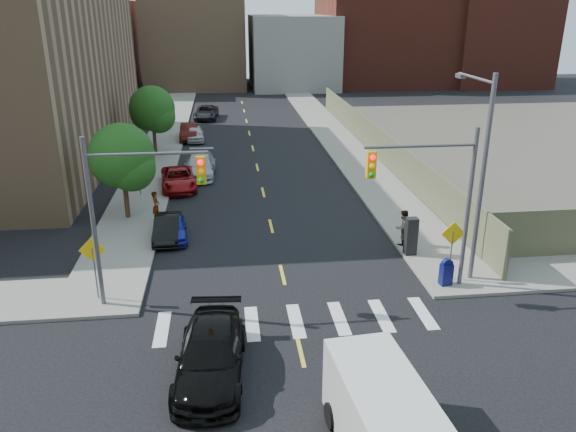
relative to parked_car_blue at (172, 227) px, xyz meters
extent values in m
plane|color=black|center=(5.25, -12.90, -0.61)|extent=(160.00, 160.00, 0.00)
cube|color=gray|center=(-2.50, 28.60, -0.54)|extent=(3.50, 73.00, 0.15)
cube|color=gray|center=(13.00, 28.60, -0.54)|extent=(3.50, 73.00, 0.15)
cube|color=brown|center=(14.85, 15.10, 0.64)|extent=(0.12, 44.00, 2.50)
cube|color=#595447|center=(33.25, 17.10, -0.58)|extent=(36.00, 42.00, 0.06)
cube|color=#592319|center=(-16.75, 57.10, 5.39)|extent=(14.00, 18.00, 12.00)
cube|color=#8C6B4C|center=(-0.75, 59.10, 6.89)|extent=(14.00, 16.00, 15.00)
cube|color=gray|center=(13.25, 57.10, 4.39)|extent=(12.00, 16.00, 10.00)
cube|color=#592319|center=(27.25, 59.10, 7.39)|extent=(18.00, 18.00, 16.00)
cube|color=#592319|center=(43.25, 57.10, 8.39)|extent=(14.00, 16.00, 18.00)
cylinder|color=#59595E|center=(-2.25, -6.90, 2.89)|extent=(0.18, 0.18, 7.00)
cylinder|color=#59595E|center=(0.00, -6.90, 5.69)|extent=(4.50, 0.12, 0.12)
cube|color=#E5A50C|center=(1.95, -6.90, 4.99)|extent=(0.35, 0.30, 1.05)
cylinder|color=#59595E|center=(12.75, -6.90, 2.89)|extent=(0.18, 0.18, 7.00)
cylinder|color=#59595E|center=(10.50, -6.90, 5.69)|extent=(4.50, 0.12, 0.12)
cube|color=#E5A50C|center=(8.55, -6.90, 4.99)|extent=(0.35, 0.30, 1.05)
cylinder|color=#59595E|center=(13.45, -6.40, 3.89)|extent=(0.20, 0.20, 9.00)
cylinder|color=#59595E|center=(13.45, -4.70, 7.99)|extent=(0.12, 3.50, 0.12)
cube|color=#59595E|center=(13.45, -3.10, 7.89)|extent=(0.25, 0.60, 0.18)
cylinder|color=#59595E|center=(-2.55, -6.40, 0.59)|extent=(0.06, 0.06, 2.40)
cube|color=yellow|center=(-2.55, -6.40, 1.69)|extent=(1.06, 0.04, 1.06)
cylinder|color=#59595E|center=(12.45, -6.40, 0.59)|extent=(0.06, 0.06, 2.40)
cube|color=yellow|center=(12.45, -6.40, 1.69)|extent=(1.06, 0.04, 1.06)
cylinder|color=#59595E|center=(-2.55, 7.10, 0.59)|extent=(0.06, 0.06, 2.40)
cube|color=yellow|center=(-2.55, 7.10, 1.69)|extent=(1.06, 0.04, 1.06)
cylinder|color=#332114|center=(-2.75, 3.10, 0.71)|extent=(0.28, 0.28, 2.64)
sphere|color=#214C15|center=(-2.75, 3.10, 3.11)|extent=(3.60, 3.60, 3.60)
sphere|color=#214C15|center=(-2.25, 2.80, 2.51)|extent=(2.64, 2.64, 2.64)
sphere|color=#214C15|center=(-3.15, 3.50, 2.69)|extent=(2.88, 2.88, 2.88)
cylinder|color=#332114|center=(-2.75, 18.10, 0.71)|extent=(0.28, 0.28, 2.64)
sphere|color=#214C15|center=(-2.75, 18.10, 3.11)|extent=(3.60, 3.60, 3.60)
sphere|color=#214C15|center=(-2.25, 17.80, 2.51)|extent=(2.64, 2.64, 2.64)
sphere|color=#214C15|center=(-3.15, 18.50, 2.69)|extent=(2.88, 2.88, 2.88)
imported|color=#1B2198|center=(0.00, 0.00, 0.00)|extent=(1.79, 3.73, 1.23)
imported|color=black|center=(-0.25, -0.04, -0.01)|extent=(1.30, 3.70, 1.22)
imported|color=maroon|center=(-0.25, 8.58, 0.06)|extent=(2.72, 5.04, 1.34)
imported|color=#AEB0B6|center=(1.05, 11.42, 0.14)|extent=(2.30, 5.28, 1.51)
imported|color=#BBBBBB|center=(0.29, 22.50, 0.05)|extent=(1.79, 3.96, 1.32)
imported|color=#45110D|center=(-0.25, 22.98, 0.10)|extent=(1.53, 4.34, 1.43)
imported|color=black|center=(1.05, 32.76, 0.08)|extent=(2.71, 5.15, 1.38)
imported|color=black|center=(2.15, -11.92, 0.16)|extent=(2.57, 5.48, 1.54)
cube|color=silver|center=(6.75, -16.34, 0.64)|extent=(2.47, 5.38, 2.21)
cube|color=black|center=(6.57, -14.34, 0.94)|extent=(1.96, 1.37, 0.90)
cylinder|color=black|center=(5.65, -14.73, -0.26)|extent=(0.35, 0.79, 0.76)
cylinder|color=black|center=(7.55, -14.56, -0.26)|extent=(0.35, 0.79, 0.76)
cube|color=#0E1052|center=(12.11, -6.90, 0.01)|extent=(0.55, 0.45, 0.95)
cylinder|color=#0E1052|center=(12.11, -6.90, 0.51)|extent=(0.52, 0.30, 0.49)
cube|color=black|center=(11.59, -3.65, 0.46)|extent=(0.57, 0.47, 1.85)
imported|color=gray|center=(-1.05, 2.33, 0.38)|extent=(0.42, 0.63, 1.70)
imported|color=gray|center=(11.55, -2.48, 0.45)|extent=(1.09, 0.99, 1.82)
camera|label=1|loc=(2.88, -27.61, 10.88)|focal=35.00mm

